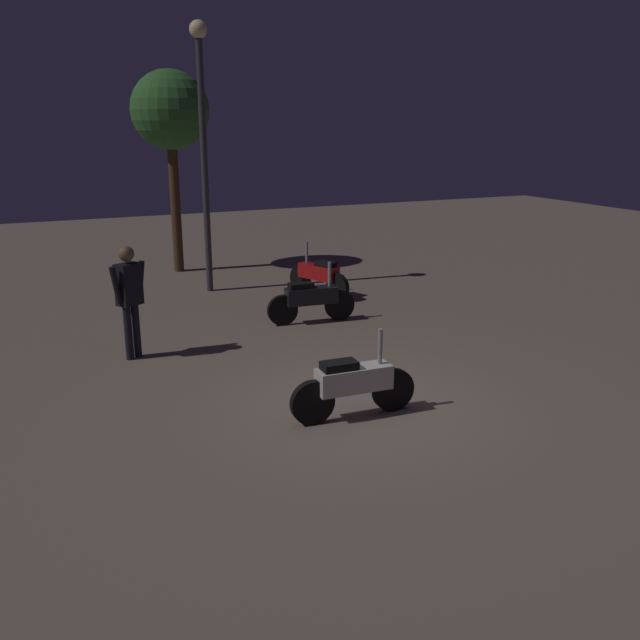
{
  "coord_description": "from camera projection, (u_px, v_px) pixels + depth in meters",
  "views": [
    {
      "loc": [
        -3.96,
        -7.28,
        3.55
      ],
      "look_at": [
        -0.28,
        0.7,
        1.0
      ],
      "focal_mm": 38.4,
      "sensor_mm": 36.0,
      "label": 1
    }
  ],
  "objects": [
    {
      "name": "motorcycle_red_parked_right",
      "position": [
        319.0,
        275.0,
        14.42
      ],
      "size": [
        0.7,
        1.58,
        1.11
      ],
      "rotation": [
        0.0,
        0.0,
        1.94
      ],
      "color": "black",
      "rests_on": "ground_plane"
    },
    {
      "name": "motorcycle_white_foreground",
      "position": [
        354.0,
        384.0,
        8.43
      ],
      "size": [
        1.66,
        0.34,
        1.11
      ],
      "rotation": [
        0.0,
        0.0,
        -0.05
      ],
      "color": "black",
      "rests_on": "ground_plane"
    },
    {
      "name": "person_rider_beside",
      "position": [
        129.0,
        292.0,
        10.41
      ],
      "size": [
        0.62,
        0.43,
        1.77
      ],
      "rotation": [
        0.0,
        0.0,
        5.26
      ],
      "color": "black",
      "rests_on": "ground_plane"
    },
    {
      "name": "streetlamp_near",
      "position": [
        203.0,
        127.0,
        14.01
      ],
      "size": [
        0.36,
        0.36,
        5.49
      ],
      "color": "#38383D",
      "rests_on": "ground_plane"
    },
    {
      "name": "tree_left_bg",
      "position": [
        170.0,
        113.0,
        15.9
      ],
      "size": [
        1.83,
        1.83,
        4.74
      ],
      "color": "#4C331E",
      "rests_on": "ground_plane"
    },
    {
      "name": "motorcycle_black_parked_left",
      "position": [
        311.0,
        299.0,
        12.47
      ],
      "size": [
        1.66,
        0.39,
        1.11
      ],
      "rotation": [
        0.0,
        0.0,
        6.18
      ],
      "color": "black",
      "rests_on": "ground_plane"
    },
    {
      "name": "ground_plane",
      "position": [
        362.0,
        405.0,
        8.93
      ],
      "size": [
        40.0,
        40.0,
        0.0
      ],
      "primitive_type": "plane",
      "color": "#756656"
    }
  ]
}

